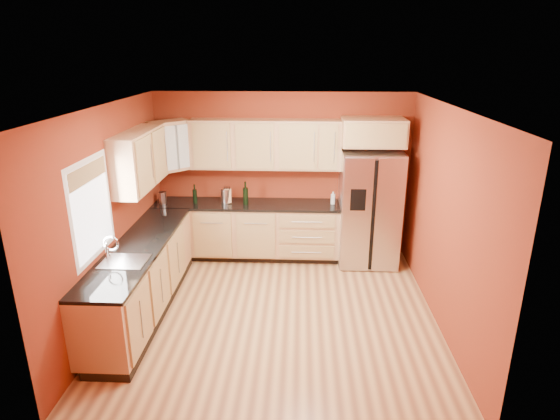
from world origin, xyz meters
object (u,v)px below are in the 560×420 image
Objects in this scene: wine_bottle_a at (246,193)px; soap_dispenser at (333,198)px; refrigerator at (369,208)px; knife_block at (228,196)px; canister_left at (163,198)px.

soap_dispenser is at bearing 3.44° from wine_bottle_a.
soap_dispenser is (-0.55, 0.09, 0.13)m from refrigerator.
refrigerator is at bearing -11.85° from knife_block.
knife_block reaches higher than soap_dispenser.
wine_bottle_a reaches higher than knife_block.
wine_bottle_a is at bearing -24.21° from knife_block.
soap_dispenser reaches higher than canister_left.
knife_block is 1.11× the size of soap_dispenser.
canister_left is 0.51× the size of wine_bottle_a.
wine_bottle_a is 1.84× the size of soap_dispenser.
refrigerator is 0.57m from soap_dispenser.
canister_left is at bearing -179.62° from wine_bottle_a.
soap_dispenser is at bearing -9.47° from knife_block.
wine_bottle_a is (-1.90, 0.01, 0.21)m from refrigerator.
soap_dispenser is at bearing 170.78° from refrigerator.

